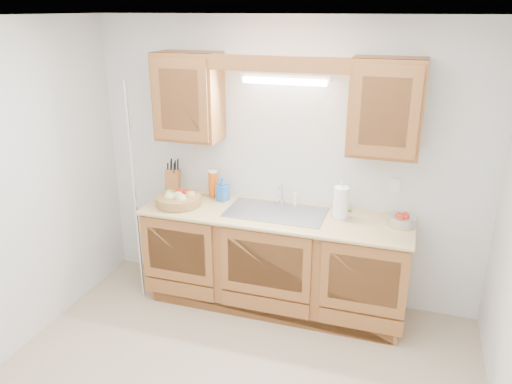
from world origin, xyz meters
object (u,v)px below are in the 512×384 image
at_px(fruit_basket, 179,199).
at_px(paper_towel, 341,203).
at_px(apple_bowl, 401,220).
at_px(knife_block, 173,182).

relative_size(fruit_basket, paper_towel, 1.56).
height_order(fruit_basket, paper_towel, paper_towel).
distance_m(fruit_basket, apple_bowl, 1.91).
xyz_separation_m(paper_towel, apple_bowl, (0.49, -0.02, -0.08)).
height_order(knife_block, apple_bowl, knife_block).
bearing_deg(knife_block, fruit_basket, -66.99).
distance_m(fruit_basket, knife_block, 0.27).
bearing_deg(knife_block, apple_bowl, -15.95).
height_order(fruit_basket, apple_bowl, fruit_basket).
bearing_deg(apple_bowl, paper_towel, 178.00).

